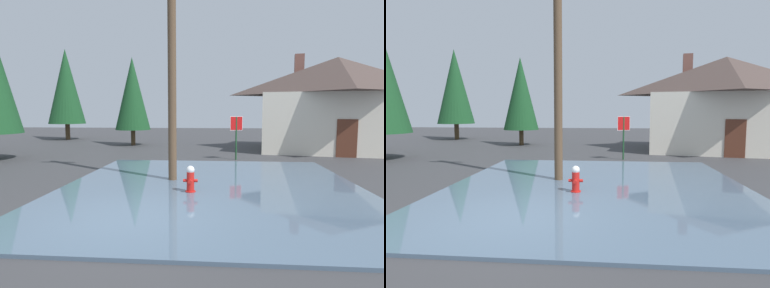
# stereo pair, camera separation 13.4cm
# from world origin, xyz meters

# --- Properties ---
(ground_plane) EXTENTS (80.00, 80.00, 0.10)m
(ground_plane) POSITION_xyz_m (0.00, 0.00, -0.05)
(ground_plane) COLOR #38383A
(flood_puddle) EXTENTS (9.23, 10.28, 0.08)m
(flood_puddle) POSITION_xyz_m (1.69, 3.17, 0.04)
(flood_puddle) COLOR #4C6075
(flood_puddle) RESTS_ON ground
(lane_stop_bar) EXTENTS (4.20, 0.64, 0.01)m
(lane_stop_bar) POSITION_xyz_m (0.45, -1.09, 0.00)
(lane_stop_bar) COLOR silver
(lane_stop_bar) RESTS_ON ground
(fire_hydrant) EXTENTS (0.42, 0.36, 0.84)m
(fire_hydrant) POSITION_xyz_m (1.10, 2.39, 0.41)
(fire_hydrant) COLOR red
(fire_hydrant) RESTS_ON ground
(utility_pole) EXTENTS (1.60, 0.28, 9.39)m
(utility_pole) POSITION_xyz_m (0.35, 4.02, 4.87)
(utility_pole) COLOR brown
(utility_pole) RESTS_ON ground
(stop_sign_far) EXTENTS (0.63, 0.33, 2.16)m
(stop_sign_far) POSITION_xyz_m (2.79, 9.34, 1.53)
(stop_sign_far) COLOR #1E4C28
(stop_sign_far) RESTS_ON ground
(house) EXTENTS (10.42, 8.72, 6.14)m
(house) POSITION_xyz_m (9.13, 13.88, 2.96)
(house) COLOR silver
(house) RESTS_ON ground
(pine_tree_tall_left) EXTENTS (2.47, 2.47, 6.18)m
(pine_tree_tall_left) POSITION_xyz_m (-4.15, 15.75, 3.64)
(pine_tree_tall_left) COLOR #4C3823
(pine_tree_tall_left) RESTS_ON ground
(pine_tree_far_center) EXTENTS (3.05, 3.05, 7.61)m
(pine_tree_far_center) POSITION_xyz_m (-10.96, 19.89, 4.48)
(pine_tree_far_center) COLOR #4C3823
(pine_tree_far_center) RESTS_ON ground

